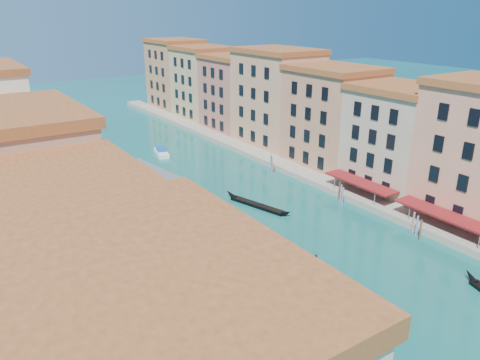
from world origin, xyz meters
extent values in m
cube|color=brown|center=(-26.00, 8.00, 18.50)|extent=(12.80, 16.40, 1.00)
cube|color=tan|center=(-26.00, 23.50, 8.50)|extent=(12.00, 15.00, 17.00)
cube|color=brown|center=(-26.00, 23.50, 17.50)|extent=(12.80, 15.40, 1.00)
cube|color=#A7795B|center=(-26.00, 39.50, 9.50)|extent=(12.00, 17.00, 19.00)
cube|color=brown|center=(-26.00, 39.50, 19.50)|extent=(12.80, 17.40, 1.00)
cube|color=#DFA086|center=(-26.00, 55.00, 8.25)|extent=(12.00, 14.00, 16.50)
cube|color=tan|center=(30.00, 39.00, 8.25)|extent=(12.00, 14.00, 16.50)
cube|color=brown|center=(30.00, 39.00, 17.00)|extent=(12.80, 14.40, 1.00)
cube|color=#B97754|center=(30.00, 54.00, 9.00)|extent=(12.00, 16.00, 18.00)
cube|color=brown|center=(30.00, 54.00, 18.50)|extent=(12.80, 16.40, 1.00)
cube|color=tan|center=(30.00, 71.00, 10.00)|extent=(12.00, 18.00, 20.00)
cube|color=brown|center=(30.00, 71.00, 20.50)|extent=(12.80, 18.40, 1.00)
cube|color=#A96150|center=(30.00, 87.50, 8.75)|extent=(12.00, 15.00, 17.50)
cube|color=brown|center=(30.00, 87.50, 18.00)|extent=(12.80, 15.40, 1.00)
cube|color=tan|center=(30.00, 103.00, 9.25)|extent=(12.00, 16.00, 18.50)
cube|color=brown|center=(30.00, 103.00, 19.00)|extent=(12.80, 16.40, 1.00)
cube|color=#B0734C|center=(30.00, 119.50, 9.75)|extent=(12.00, 17.00, 19.50)
cube|color=brown|center=(30.00, 119.50, 20.00)|extent=(12.80, 17.40, 1.00)
cube|color=#A59985|center=(22.00, 65.00, 0.50)|extent=(4.00, 140.00, 1.00)
cube|color=maroon|center=(22.20, 23.50, 3.00)|extent=(3.20, 15.30, 0.25)
cylinder|color=slate|center=(20.80, 18.40, 1.50)|extent=(0.12, 0.12, 3.00)
cylinder|color=slate|center=(20.80, 28.60, 1.50)|extent=(0.12, 0.12, 3.00)
cube|color=maroon|center=(22.20, 39.00, 3.00)|extent=(3.20, 12.60, 0.25)
cylinder|color=slate|center=(20.80, 34.80, 1.50)|extent=(0.12, 0.12, 3.00)
cylinder|color=slate|center=(20.80, 43.20, 1.50)|extent=(0.12, 0.12, 3.00)
cylinder|color=#51341B|center=(18.50, 25.00, 1.30)|extent=(0.24, 0.24, 3.20)
cylinder|color=#51341B|center=(19.10, 26.00, 1.30)|extent=(0.24, 0.24, 3.20)
cylinder|color=#51341B|center=(19.70, 27.00, 1.30)|extent=(0.24, 0.24, 3.20)
cylinder|color=#51341B|center=(18.50, 39.00, 1.30)|extent=(0.24, 0.24, 3.20)
cylinder|color=#51341B|center=(19.10, 40.00, 1.30)|extent=(0.24, 0.24, 3.20)
cylinder|color=#51341B|center=(19.70, 41.00, 1.30)|extent=(0.24, 0.24, 3.20)
cylinder|color=#51341B|center=(18.50, 57.00, 1.30)|extent=(0.24, 0.24, 3.20)
cylinder|color=#51341B|center=(19.10, 58.00, 1.30)|extent=(0.24, 0.24, 3.20)
cylinder|color=#51341B|center=(19.70, 59.00, 1.30)|extent=(0.24, 0.24, 3.20)
cube|color=white|center=(-2.73, 63.05, 0.56)|extent=(6.64, 19.04, 1.12)
cube|color=silver|center=(-2.73, 63.05, 1.77)|extent=(5.68, 15.28, 1.49)
cube|color=slate|center=(-2.73, 63.05, 2.66)|extent=(6.02, 15.78, 0.23)
cube|color=#E15B0D|center=(-2.73, 63.05, 1.07)|extent=(6.68, 19.05, 0.23)
cube|color=black|center=(0.93, 30.37, 0.21)|extent=(3.48, 8.70, 0.44)
cone|color=black|center=(-0.43, 35.04, 0.58)|extent=(1.39, 2.12, 1.63)
cone|color=black|center=(2.30, 25.71, 0.49)|extent=(1.29, 1.80, 1.44)
imported|color=black|center=(1.97, 26.83, 1.23)|extent=(0.70, 0.56, 1.68)
cone|color=black|center=(14.79, 15.58, 0.60)|extent=(1.47, 2.19, 1.68)
cube|color=black|center=(7.06, 45.67, 0.24)|extent=(3.88, 9.81, 0.49)
cone|color=black|center=(5.55, 50.93, 0.66)|extent=(1.56, 2.39, 1.84)
cone|color=black|center=(8.57, 40.40, 0.55)|extent=(1.45, 2.02, 1.62)
cube|color=silver|center=(-0.02, 46.41, 0.38)|extent=(2.65, 6.87, 0.77)
cube|color=#1450A8|center=(0.02, 46.88, 1.06)|extent=(1.96, 3.01, 0.67)
cube|color=white|center=(6.33, 78.99, 0.39)|extent=(3.77, 7.13, 0.78)
cube|color=#1450A8|center=(6.46, 79.46, 1.07)|extent=(2.42, 3.26, 0.68)
camera|label=1|loc=(-31.55, -7.91, 28.56)|focal=35.00mm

